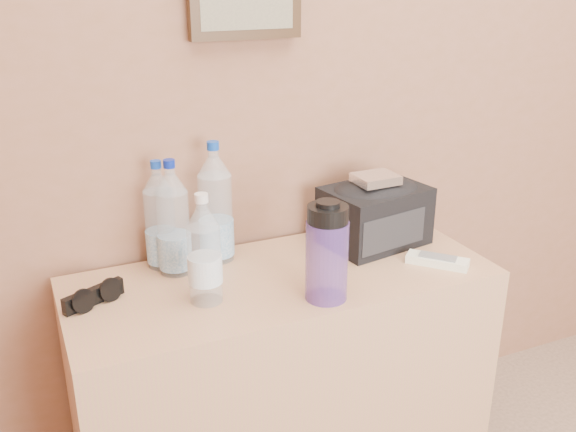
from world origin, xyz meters
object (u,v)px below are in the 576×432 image
(pet_large_c, at_px, (216,209))
(nalgene_bottle, at_px, (327,252))
(dresser, at_px, (283,386))
(foil_packet, at_px, (376,179))
(ac_remote, at_px, (437,261))
(toiletry_bag, at_px, (375,212))
(pet_large_b, at_px, (160,221))
(sunglasses, at_px, (94,296))
(pet_large_a, at_px, (173,224))
(pet_small, at_px, (204,255))

(pet_large_c, distance_m, nalgene_bottle, 0.37)
(dresser, bearing_deg, foil_packet, 12.34)
(ac_remote, distance_m, toiletry_bag, 0.23)
(dresser, distance_m, nalgene_bottle, 0.50)
(pet_large_b, distance_m, sunglasses, 0.27)
(sunglasses, relative_size, foil_packet, 1.37)
(pet_large_b, height_order, nalgene_bottle, pet_large_b)
(nalgene_bottle, xyz_separation_m, sunglasses, (-0.52, 0.20, -0.10))
(ac_remote, bearing_deg, foil_packet, 164.42)
(ac_remote, bearing_deg, pet_large_c, -160.70)
(pet_large_b, xyz_separation_m, toiletry_bag, (0.60, -0.10, -0.03))
(pet_large_a, relative_size, pet_small, 1.12)
(pet_small, bearing_deg, nalgene_bottle, -21.29)
(foil_packet, bearing_deg, nalgene_bottle, -139.94)
(pet_large_a, distance_m, pet_large_c, 0.13)
(pet_large_b, xyz_separation_m, foil_packet, (0.58, -0.12, 0.07))
(sunglasses, xyz_separation_m, foil_packet, (0.79, 0.02, 0.18))
(sunglasses, bearing_deg, pet_large_c, -5.73)
(toiletry_bag, bearing_deg, foil_packet, -138.03)
(pet_large_a, distance_m, foil_packet, 0.57)
(ac_remote, height_order, toiletry_bag, toiletry_bag)
(pet_large_b, bearing_deg, toiletry_bag, -9.54)
(pet_large_a, bearing_deg, pet_large_b, 113.01)
(pet_large_a, distance_m, nalgene_bottle, 0.41)
(dresser, xyz_separation_m, toiletry_bag, (0.33, 0.09, 0.44))
(dresser, height_order, sunglasses, sunglasses)
(sunglasses, bearing_deg, pet_small, -45.77)
(pet_large_c, distance_m, foil_packet, 0.45)
(nalgene_bottle, bearing_deg, pet_small, 158.71)
(dresser, height_order, pet_small, pet_small)
(sunglasses, bearing_deg, pet_large_b, 9.93)
(nalgene_bottle, bearing_deg, pet_large_b, 132.82)
(pet_large_a, bearing_deg, foil_packet, -6.71)
(dresser, relative_size, pet_small, 4.07)
(toiletry_bag, bearing_deg, pet_large_c, 160.26)
(pet_large_a, distance_m, sunglasses, 0.27)
(pet_large_a, height_order, pet_large_c, pet_large_c)
(ac_remote, bearing_deg, toiletry_bag, 159.00)
(nalgene_bottle, xyz_separation_m, foil_packet, (0.27, 0.22, 0.08))
(pet_large_c, bearing_deg, pet_large_a, -165.53)
(pet_large_c, xyz_separation_m, sunglasses, (-0.35, -0.12, -0.13))
(pet_small, height_order, ac_remote, pet_small)
(sunglasses, distance_m, toiletry_bag, 0.81)
(dresser, bearing_deg, toiletry_bag, 14.72)
(nalgene_bottle, xyz_separation_m, toiletry_bag, (0.28, 0.24, -0.03))
(pet_large_c, relative_size, ac_remote, 2.02)
(pet_small, bearing_deg, pet_large_c, 65.29)
(nalgene_bottle, height_order, ac_remote, nalgene_bottle)
(nalgene_bottle, distance_m, toiletry_bag, 0.37)
(pet_large_c, relative_size, sunglasses, 2.10)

